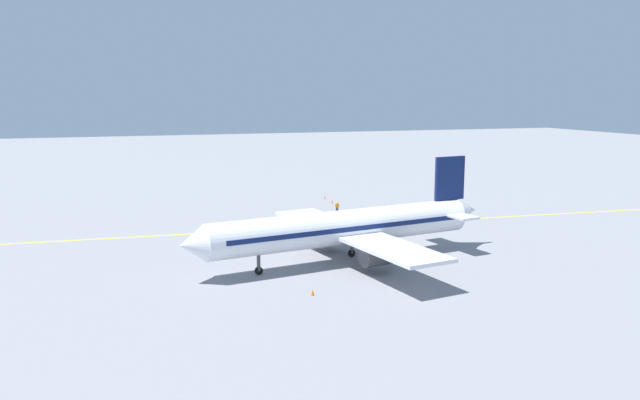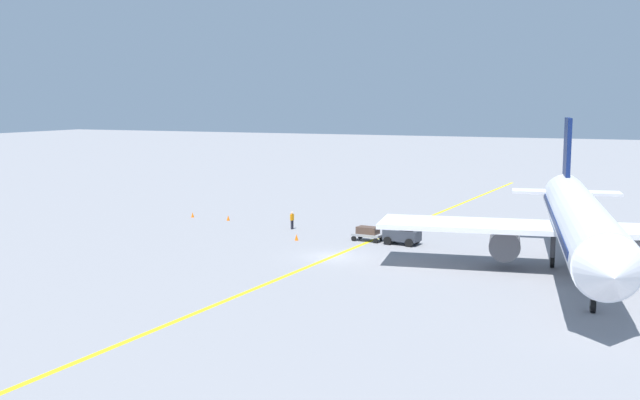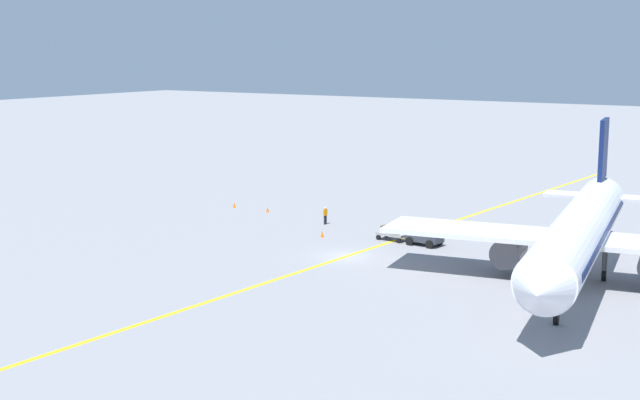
{
  "view_description": "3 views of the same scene",
  "coord_description": "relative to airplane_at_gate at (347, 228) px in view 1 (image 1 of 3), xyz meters",
  "views": [
    {
      "loc": [
        -77.76,
        21.54,
        17.54
      ],
      "look_at": [
        -3.5,
        -3.45,
        4.24
      ],
      "focal_mm": 35.0,
      "sensor_mm": 36.0,
      "label": 1
    },
    {
      "loc": [
        -21.77,
        52.76,
        12.03
      ],
      "look_at": [
        3.62,
        -5.93,
        3.55
      ],
      "focal_mm": 42.0,
      "sensor_mm": 36.0,
      "label": 2
    },
    {
      "loc": [
        -35.13,
        59.24,
        16.41
      ],
      "look_at": [
        2.96,
        -0.77,
        4.17
      ],
      "focal_mm": 50.0,
      "sensor_mm": 36.0,
      "label": 3
    }
  ],
  "objects": [
    {
      "name": "traffic_cone_far_edge",
      "position": [
        23.46,
        -3.56,
        -3.43
      ],
      "size": [
        0.32,
        0.32,
        0.55
      ],
      "primitive_type": "cone",
      "color": "orange",
      "rests_on": "ground"
    },
    {
      "name": "baggage_tug_dark",
      "position": [
        14.4,
        -5.41,
        -2.81
      ],
      "size": [
        3.14,
        2.02,
        2.11
      ],
      "color": "#333842",
      "rests_on": "ground"
    },
    {
      "name": "traffic_cone_mid_apron",
      "position": [
        34.47,
        -10.68,
        -3.43
      ],
      "size": [
        0.32,
        0.32,
        0.55
      ],
      "primitive_type": "cone",
      "color": "orange",
      "rests_on": "ground"
    },
    {
      "name": "traffic_cone_by_wingtip",
      "position": [
        -9.47,
        6.86,
        -3.43
      ],
      "size": [
        0.32,
        0.32,
        0.55
      ],
      "primitive_type": "cone",
      "color": "orange",
      "rests_on": "ground"
    },
    {
      "name": "traffic_cone_near_nose",
      "position": [
        38.91,
        -10.97,
        -3.43
      ],
      "size": [
        0.32,
        0.32,
        0.55
      ],
      "primitive_type": "cone",
      "color": "orange",
      "rests_on": "ground"
    },
    {
      "name": "baggage_cart_trailing",
      "position": [
        17.68,
        -5.76,
        -2.95
      ],
      "size": [
        2.73,
        1.67,
        1.24
      ],
      "color": "gray",
      "rests_on": "ground"
    },
    {
      "name": "ground_plane",
      "position": [
        17.96,
        1.57,
        -3.71
      ],
      "size": [
        400.0,
        400.0,
        0.0
      ],
      "primitive_type": "plane",
      "color": "gray"
    },
    {
      "name": "apron_yellow_centreline",
      "position": [
        17.96,
        1.57,
        -3.71
      ],
      "size": [
        8.83,
        119.73,
        0.01
      ],
      "primitive_type": "cube",
      "rotation": [
        0.0,
        0.0,
        -0.07
      ],
      "color": "yellow",
      "rests_on": "ground"
    },
    {
      "name": "ground_crew_worker",
      "position": [
        26.28,
        -8.57,
        -2.8
      ],
      "size": [
        0.27,
        0.58,
        1.68
      ],
      "color": "#23232D",
      "rests_on": "ground"
    },
    {
      "name": "airplane_at_gate",
      "position": [
        0.0,
        0.0,
        0.0
      ],
      "size": [
        28.47,
        35.46,
        10.6
      ],
      "color": "white",
      "rests_on": "ground"
    }
  ]
}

